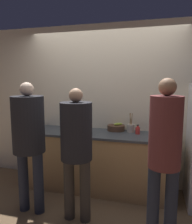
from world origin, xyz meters
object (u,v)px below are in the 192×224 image
(person_center, at_px, (76,142))
(bottle_red, at_px, (138,130))
(person_right, at_px, (165,149))
(fruit_bowl, at_px, (116,128))
(bottle_green, at_px, (72,127))
(utensil_crock, at_px, (131,128))
(person_left, at_px, (29,134))
(cup_yellow, at_px, (67,129))
(bottle_dark, at_px, (89,128))

(person_center, height_order, bottle_red, person_center)
(person_right, xyz_separation_m, fruit_bowl, (-0.70, 1.14, -0.06))
(person_right, xyz_separation_m, bottle_green, (-1.31, 0.79, -0.00))
(fruit_bowl, bearing_deg, utensil_crock, -12.81)
(person_left, distance_m, utensil_crock, 1.52)
(person_left, bearing_deg, person_right, -4.18)
(cup_yellow, bearing_deg, fruit_bowl, 22.53)
(fruit_bowl, bearing_deg, cup_yellow, -157.47)
(person_right, distance_m, fruit_bowl, 1.34)
(cup_yellow, bearing_deg, utensil_crock, 14.23)
(person_right, height_order, bottle_green, person_right)
(bottle_red, distance_m, cup_yellow, 1.08)
(person_right, height_order, fruit_bowl, person_right)
(person_center, bearing_deg, utensil_crock, 61.47)
(person_right, bearing_deg, person_center, 173.42)
(bottle_dark, bearing_deg, person_right, -37.15)
(person_center, relative_size, utensil_crock, 5.44)
(utensil_crock, bearing_deg, person_left, -140.43)
(person_left, height_order, bottle_dark, person_left)
(person_right, relative_size, utensil_crock, 5.82)
(utensil_crock, bearing_deg, cup_yellow, -165.77)
(utensil_crock, relative_size, cup_yellow, 3.44)
(person_left, bearing_deg, fruit_bowl, 47.69)
(bottle_red, distance_m, bottle_dark, 0.73)
(bottle_dark, height_order, bottle_green, bottle_green)
(person_center, distance_m, utensil_crock, 1.11)
(utensil_crock, xyz_separation_m, bottle_dark, (-0.58, -0.29, 0.02))
(person_right, distance_m, cup_yellow, 1.65)
(bottle_red, bearing_deg, bottle_dark, -163.19)
(person_right, xyz_separation_m, utensil_crock, (-0.46, 1.09, -0.04))
(bottle_red, xyz_separation_m, cup_yellow, (-1.07, -0.16, -0.01))
(person_right, bearing_deg, cup_yellow, 149.31)
(person_right, distance_m, bottle_green, 1.53)
(bottle_red, bearing_deg, utensil_crock, 143.63)
(person_right, bearing_deg, bottle_red, 109.31)
(bottle_green, height_order, cup_yellow, bottle_green)
(cup_yellow, bearing_deg, person_right, -30.69)
(person_left, distance_m, bottle_red, 1.56)
(person_left, relative_size, person_right, 0.97)
(fruit_bowl, bearing_deg, person_center, -105.68)
(person_left, xyz_separation_m, bottle_green, (0.32, 0.67, -0.02))
(fruit_bowl, height_order, bottle_dark, bottle_dark)
(utensil_crock, xyz_separation_m, bottle_green, (-0.85, -0.30, 0.03))
(person_left, distance_m, fruit_bowl, 1.38)
(bottle_dark, xyz_separation_m, cup_yellow, (-0.37, 0.05, -0.05))
(person_center, relative_size, cup_yellow, 18.73)
(utensil_crock, relative_size, bottle_dark, 1.29)
(person_center, distance_m, bottle_green, 0.74)
(person_left, bearing_deg, bottle_dark, 48.89)
(person_left, relative_size, person_center, 1.04)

